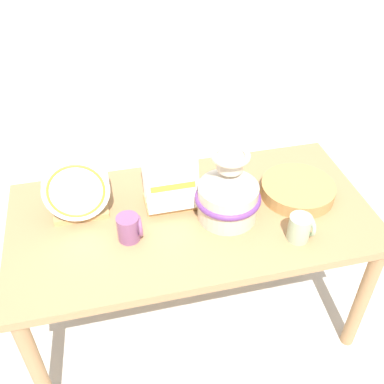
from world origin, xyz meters
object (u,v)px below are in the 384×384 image
object	(u,v)px
wicker_charger_stack	(298,190)
ceramic_vase	(228,191)
dish_rack_square_plates	(171,186)
dish_rack_round_plates	(77,190)
mug_plum_glaze	(130,228)
mug_sage_glaze	(301,228)

from	to	relation	value
wicker_charger_stack	ceramic_vase	bearing A→B (deg)	-170.64
wicker_charger_stack	dish_rack_square_plates	bearing A→B (deg)	172.15
ceramic_vase	dish_rack_square_plates	distance (m)	0.23
ceramic_vase	dish_rack_round_plates	xyz separation A→B (m)	(-0.53, 0.14, -0.00)
ceramic_vase	mug_plum_glaze	bearing A→B (deg)	-174.70
dish_rack_square_plates	mug_sage_glaze	distance (m)	0.50
wicker_charger_stack	mug_plum_glaze	xyz separation A→B (m)	(-0.68, -0.08, 0.02)
ceramic_vase	mug_plum_glaze	world-z (taller)	ceramic_vase
mug_sage_glaze	wicker_charger_stack	bearing A→B (deg)	67.91
ceramic_vase	dish_rack_round_plates	distance (m)	0.55
mug_sage_glaze	ceramic_vase	bearing A→B (deg)	141.33
ceramic_vase	dish_rack_round_plates	world-z (taller)	ceramic_vase
dish_rack_round_plates	mug_plum_glaze	bearing A→B (deg)	-46.76
ceramic_vase	mug_sage_glaze	world-z (taller)	ceramic_vase
ceramic_vase	mug_plum_glaze	distance (m)	0.38
wicker_charger_stack	mug_plum_glaze	distance (m)	0.68
mug_plum_glaze	mug_sage_glaze	xyz separation A→B (m)	(0.59, -0.14, 0.00)
wicker_charger_stack	dish_rack_round_plates	bearing A→B (deg)	173.83
wicker_charger_stack	mug_sage_glaze	world-z (taller)	mug_sage_glaze
dish_rack_square_plates	wicker_charger_stack	distance (m)	0.51
dish_rack_round_plates	mug_plum_glaze	size ratio (longest dim) A/B	2.60
dish_rack_round_plates	mug_plum_glaze	xyz separation A→B (m)	(0.17, -0.18, -0.06)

